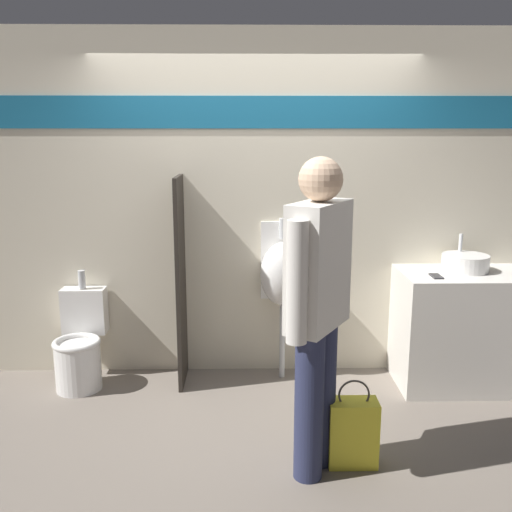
% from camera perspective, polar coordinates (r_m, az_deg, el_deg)
% --- Properties ---
extents(ground_plane, '(16.00, 16.00, 0.00)m').
position_cam_1_polar(ground_plane, '(4.32, 0.04, -14.22)').
color(ground_plane, '#70665B').
extents(display_wall, '(4.49, 0.07, 2.70)m').
position_cam_1_polar(display_wall, '(4.50, -0.09, 5.05)').
color(display_wall, beige).
rests_on(display_wall, ground_plane).
extents(sink_counter, '(1.09, 0.61, 0.89)m').
position_cam_1_polar(sink_counter, '(4.71, 20.57, -6.86)').
color(sink_counter, silver).
rests_on(sink_counter, ground_plane).
extents(sink_basin, '(0.35, 0.35, 0.26)m').
position_cam_1_polar(sink_basin, '(4.62, 20.19, -0.63)').
color(sink_basin, white).
rests_on(sink_basin, sink_counter).
extents(cell_phone, '(0.07, 0.14, 0.01)m').
position_cam_1_polar(cell_phone, '(4.37, 17.57, -1.93)').
color(cell_phone, '#232328').
rests_on(cell_phone, sink_counter).
extents(divider_near_counter, '(0.03, 0.44, 1.61)m').
position_cam_1_polar(divider_near_counter, '(4.40, -7.53, -2.61)').
color(divider_near_counter, '#28231E').
rests_on(divider_near_counter, ground_plane).
extents(urinal_near_counter, '(0.35, 0.31, 1.27)m').
position_cam_1_polar(urinal_near_counter, '(4.44, 2.70, -1.79)').
color(urinal_near_counter, silver).
rests_on(urinal_near_counter, ground_plane).
extents(toilet, '(0.36, 0.52, 0.88)m').
position_cam_1_polar(toilet, '(4.65, -17.20, -8.72)').
color(toilet, white).
rests_on(toilet, ground_plane).
extents(person_in_vest, '(0.41, 0.56, 1.81)m').
position_cam_1_polar(person_in_vest, '(3.16, 6.19, -4.96)').
color(person_in_vest, '#282D4C').
rests_on(person_in_vest, ground_plane).
extents(shopping_bag, '(0.29, 0.16, 0.54)m').
position_cam_1_polar(shopping_bag, '(3.55, 9.63, -16.96)').
color(shopping_bag, yellow).
rests_on(shopping_bag, ground_plane).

